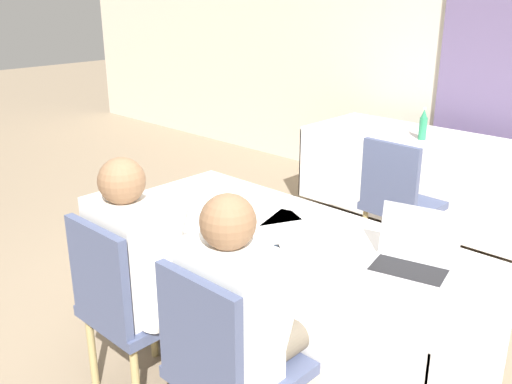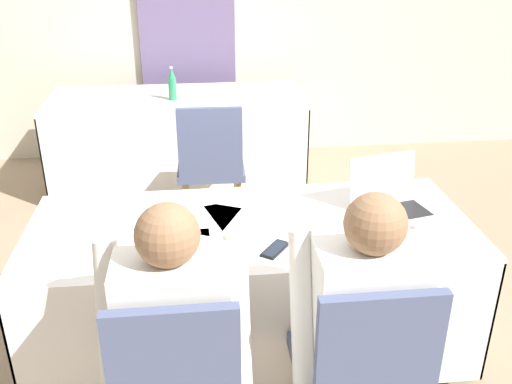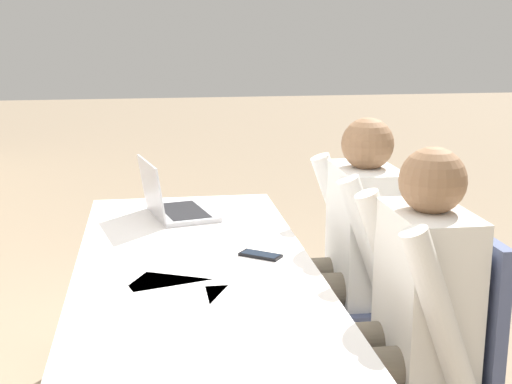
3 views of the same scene
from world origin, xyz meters
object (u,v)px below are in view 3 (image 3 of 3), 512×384
Objects in this scene: cell_phone at (261,255)px; chair_near_left at (430,357)px; chair_near_right at (369,284)px; laptop at (174,205)px; person_checkered_shirt at (401,311)px; person_white_shirt at (345,247)px.

cell_phone is 0.17× the size of chair_near_left.
chair_near_right is (0.24, -0.47, -0.23)m from cell_phone.
laptop is at bearing -141.99° from chair_near_left.
chair_near_right is (0.64, 0.00, 0.00)m from chair_near_left.
chair_near_left is at bearing -93.17° from cell_phone.
laptop is at bearing -113.37° from chair_near_right.
chair_near_left is 0.19m from person_checkered_shirt.
cell_phone is 0.45m from person_white_shirt.
person_white_shirt is (0.64, 0.10, 0.16)m from chair_near_left.
laptop reaches higher than cell_phone.
person_white_shirt reaches higher than cell_phone.
person_white_shirt is at bearing -90.00° from chair_near_right.
laptop reaches higher than chair_near_left.
person_checkered_shirt and person_white_shirt have the same top height.
laptop is 1.25m from chair_near_left.
chair_near_right is at bearing -26.29° from cell_phone.
person_checkered_shirt is (0.00, 0.10, 0.16)m from chair_near_left.
chair_near_left is (-0.96, -0.75, -0.27)m from laptop.
person_white_shirt reaches higher than chair_near_left.
chair_near_right is 0.78× the size of person_white_shirt.
chair_near_right is at bearing -180.00° from chair_near_left.
person_checkered_shirt is at bearing 0.00° from person_white_shirt.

